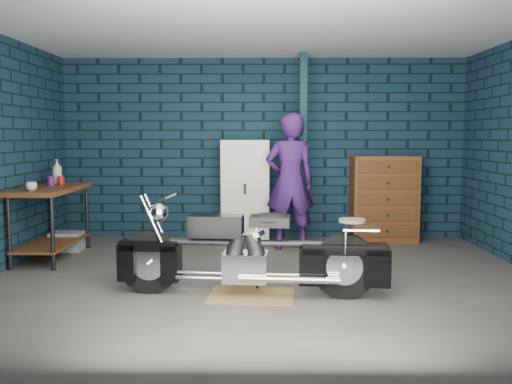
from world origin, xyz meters
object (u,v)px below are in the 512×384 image
Objects in this scene: motorcycle at (251,246)px; person at (290,182)px; tool_chest at (384,198)px; storage_bin at (67,241)px; shop_stool at (352,243)px; workbench at (52,223)px; locker at (245,191)px.

person reaches higher than motorcycle.
storage_bin is at bearing -170.17° from tool_chest.
storage_bin is 0.72× the size of shop_stool.
workbench is 0.76× the size of person.
shop_stool is at bearing -114.30° from tool_chest.
workbench is 3.00m from motorcycle.
storage_bin is at bearing 87.44° from workbench.
tool_chest is (4.45, 1.21, 0.17)m from workbench.
tool_chest reaches higher than storage_bin.
person is 1.25× the size of locker.
locker is at bearing 26.74° from workbench.
locker reaches higher than motorcycle.
motorcycle is (2.55, -1.59, 0.04)m from workbench.
storage_bin is at bearing -162.20° from locker.
motorcycle is at bearing -134.76° from shop_stool.
motorcycle reaches higher than shop_stool.
shop_stool is (1.16, 1.17, -0.21)m from motorcycle.
locker reaches higher than tool_chest.
workbench is at bearing 173.61° from shop_stool.
workbench is at bearing -164.73° from tool_chest.
storage_bin is 3.80m from shop_stool.
person is at bearing 11.73° from workbench.
motorcycle is 5.42× the size of storage_bin.
locker is (-0.14, 2.80, 0.25)m from motorcycle.
workbench is 4.62m from tool_chest.
motorcycle reaches higher than workbench.
tool_chest reaches higher than shop_stool.
storage_bin is (-2.53, 2.04, -0.36)m from motorcycle.
tool_chest is 2.19× the size of shop_stool.
locker is 2.04m from tool_chest.
shop_stool reaches higher than storage_bin.
person is at bearing 82.42° from motorcycle.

